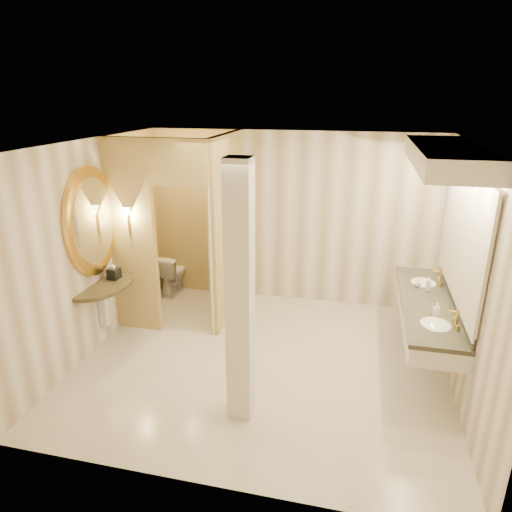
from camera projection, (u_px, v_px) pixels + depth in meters
The scene contains 16 objects.
floor at pixel (262, 362), 5.80m from camera, with size 4.50×4.50×0.00m, color beige.
ceiling at pixel (264, 145), 4.88m from camera, with size 4.50×4.50×0.00m, color white.
wall_back at pixel (290, 219), 7.17m from camera, with size 4.50×0.02×2.70m, color silver.
wall_front at pixel (208, 351), 3.51m from camera, with size 4.50×0.02×2.70m, color silver.
wall_left at pixel (91, 248), 5.82m from camera, with size 0.02×4.00×2.70m, color silver.
wall_right at pixel (469, 279), 4.86m from camera, with size 0.02×4.00×2.70m, color silver.
toilet_closet at pixel (201, 230), 6.46m from camera, with size 1.50×1.55×2.70m.
wall_sconce at pixel (128, 213), 6.01m from camera, with size 0.14×0.14×0.42m.
vanity at pixel (440, 241), 5.19m from camera, with size 0.75×2.37×2.09m.
console_shelf at pixel (95, 248), 5.83m from camera, with size 1.08×1.08×1.99m.
pillar at pixel (240, 297), 4.43m from camera, with size 0.25×0.25×2.70m, color silver.
tissue_box at pixel (114, 273), 6.09m from camera, with size 0.14×0.14×0.14m, color black.
toilet at pixel (172, 273), 7.70m from camera, with size 0.39×0.68×0.70m, color white.
soap_bottle_a at pixel (436, 309), 5.09m from camera, with size 0.06×0.07×0.14m, color beige.
soap_bottle_b at pixel (418, 283), 5.84m from camera, with size 0.09×0.09×0.11m, color silver.
soap_bottle_c at pixel (428, 284), 5.69m from camera, with size 0.07×0.07×0.19m, color #C6B28C.
Camera 1 is at (1.05, -4.89, 3.23)m, focal length 32.00 mm.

